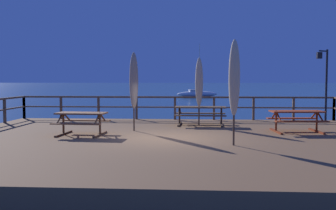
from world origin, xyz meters
name	(u,v)px	position (x,y,z in m)	size (l,w,h in m)	color
ground_plane	(166,158)	(0.00, 0.00, 0.00)	(600.00, 600.00, 0.00)	navy
wooden_deck	(166,148)	(0.00, 0.00, 0.34)	(14.88, 12.04, 0.67)	brown
railing_waterside_far	(175,104)	(0.00, 5.87, 1.42)	(14.68, 0.10, 1.09)	brown
picnic_table_front_left	(82,119)	(-2.90, 0.44, 1.22)	(1.74, 1.51, 0.78)	brown
picnic_table_mid_right	(297,117)	(4.55, 1.68, 1.23)	(1.92, 1.54, 0.78)	#993819
picnic_table_mid_centre	(200,111)	(1.15, 3.63, 1.24)	(2.13, 1.47, 0.78)	brown
patio_umbrella_short_front	(134,81)	(-1.30, 1.66, 2.50)	(0.32, 0.32, 2.87)	#4C3828
patio_umbrella_tall_back_left	(234,78)	(2.02, -1.35, 2.59)	(0.32, 0.32, 3.01)	#4C3828
patio_umbrella_tall_mid_right	(199,82)	(1.10, 3.61, 2.44)	(0.32, 0.32, 2.78)	#4C3828
lamp_post_hooked	(324,74)	(6.59, 5.20, 2.79)	(0.58, 0.48, 3.20)	black
sailboat_distant	(197,94)	(1.33, 44.55, 0.51)	(6.23, 3.37, 7.72)	silver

